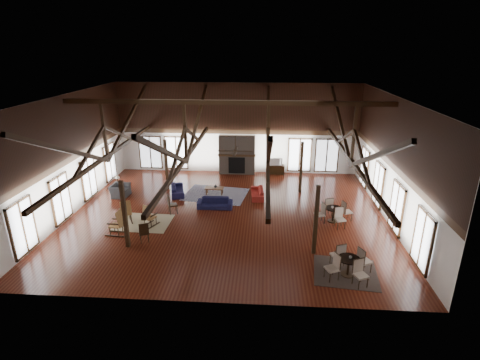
# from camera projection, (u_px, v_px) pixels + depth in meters

# --- Properties ---
(floor) EXTENTS (16.00, 16.00, 0.00)m
(floor) POSITION_uv_depth(u_px,v_px,m) (227.00, 215.00, 19.34)
(floor) COLOR #552112
(floor) RESTS_ON ground
(ceiling) EXTENTS (16.00, 14.00, 0.02)m
(ceiling) POSITION_uv_depth(u_px,v_px,m) (226.00, 97.00, 17.29)
(ceiling) COLOR black
(ceiling) RESTS_ON wall_back
(wall_back) EXTENTS (16.00, 0.02, 6.00)m
(wall_back) POSITION_uv_depth(u_px,v_px,m) (237.00, 129.00, 24.88)
(wall_back) COLOR white
(wall_back) RESTS_ON floor
(wall_front) EXTENTS (16.00, 0.02, 6.00)m
(wall_front) POSITION_uv_depth(u_px,v_px,m) (204.00, 223.00, 11.75)
(wall_front) COLOR white
(wall_front) RESTS_ON floor
(wall_left) EXTENTS (0.02, 14.00, 6.00)m
(wall_left) POSITION_uv_depth(u_px,v_px,m) (69.00, 156.00, 18.82)
(wall_left) COLOR white
(wall_left) RESTS_ON floor
(wall_right) EXTENTS (0.02, 14.00, 6.00)m
(wall_right) POSITION_uv_depth(u_px,v_px,m) (394.00, 162.00, 17.81)
(wall_right) COLOR white
(wall_right) RESTS_ON floor
(roof_truss) EXTENTS (15.60, 14.07, 3.14)m
(roof_truss) POSITION_uv_depth(u_px,v_px,m) (227.00, 139.00, 17.96)
(roof_truss) COLOR black
(roof_truss) RESTS_ON wall_back
(post_grid) EXTENTS (8.16, 7.16, 3.05)m
(post_grid) POSITION_uv_depth(u_px,v_px,m) (227.00, 187.00, 18.82)
(post_grid) COLOR black
(post_grid) RESTS_ON floor
(fireplace) EXTENTS (2.50, 0.69, 2.60)m
(fireplace) POSITION_uv_depth(u_px,v_px,m) (237.00, 155.00, 25.15)
(fireplace) COLOR #6A5D51
(fireplace) RESTS_ON floor
(ceiling_fan) EXTENTS (1.60, 1.60, 0.75)m
(ceiling_fan) POSITION_uv_depth(u_px,v_px,m) (235.00, 150.00, 17.09)
(ceiling_fan) COLOR black
(ceiling_fan) RESTS_ON roof_truss
(sofa_navy_front) EXTENTS (1.88, 0.75, 0.55)m
(sofa_navy_front) POSITION_uv_depth(u_px,v_px,m) (215.00, 203.00, 20.08)
(sofa_navy_front) COLOR #15153B
(sofa_navy_front) RESTS_ON floor
(sofa_navy_left) EXTENTS (1.93, 1.15, 0.53)m
(sofa_navy_left) POSITION_uv_depth(u_px,v_px,m) (177.00, 189.00, 21.97)
(sofa_navy_left) COLOR #18153B
(sofa_navy_left) RESTS_ON floor
(sofa_orange) EXTENTS (1.77, 0.81, 0.50)m
(sofa_orange) POSITION_uv_depth(u_px,v_px,m) (257.00, 193.00, 21.51)
(sofa_orange) COLOR #A3261F
(sofa_orange) RESTS_ON floor
(coffee_table) EXTENTS (1.11, 0.60, 0.41)m
(coffee_table) POSITION_uv_depth(u_px,v_px,m) (214.00, 188.00, 21.88)
(coffee_table) COLOR brown
(coffee_table) RESTS_ON floor
(vase) EXTENTS (0.22, 0.22, 0.18)m
(vase) POSITION_uv_depth(u_px,v_px,m) (215.00, 186.00, 21.85)
(vase) COLOR #B2B2B2
(vase) RESTS_ON coffee_table
(armchair) EXTENTS (1.13, 1.01, 0.70)m
(armchair) POSITION_uv_depth(u_px,v_px,m) (120.00, 190.00, 21.60)
(armchair) COLOR #2A2A2C
(armchair) RESTS_ON floor
(side_table_lamp) EXTENTS (0.43, 0.43, 1.10)m
(side_table_lamp) POSITION_uv_depth(u_px,v_px,m) (118.00, 185.00, 22.27)
(side_table_lamp) COLOR black
(side_table_lamp) RESTS_ON floor
(rocking_chair_a) EXTENTS (0.84, 1.01, 1.16)m
(rocking_chair_a) POSITION_uv_depth(u_px,v_px,m) (126.00, 212.00, 18.35)
(rocking_chair_a) COLOR #976639
(rocking_chair_a) RESTS_ON floor
(rocking_chair_b) EXTENTS (0.77, 0.96, 1.10)m
(rocking_chair_b) POSITION_uv_depth(u_px,v_px,m) (149.00, 216.00, 17.96)
(rocking_chair_b) COLOR #976639
(rocking_chair_b) RESTS_ON floor
(rocking_chair_c) EXTENTS (0.96, 0.56, 1.20)m
(rocking_chair_c) POSITION_uv_depth(u_px,v_px,m) (118.00, 223.00, 17.14)
(rocking_chair_c) COLOR #976639
(rocking_chair_c) RESTS_ON floor
(side_chair_a) EXTENTS (0.59, 0.59, 1.05)m
(side_chair_a) POSITION_uv_depth(u_px,v_px,m) (171.00, 203.00, 19.28)
(side_chair_a) COLOR black
(side_chair_a) RESTS_ON floor
(side_chair_b) EXTENTS (0.54, 0.54, 0.97)m
(side_chair_b) POSITION_uv_depth(u_px,v_px,m) (144.00, 231.00, 16.43)
(side_chair_b) COLOR black
(side_chair_b) RESTS_ON floor
(cafe_table_near) EXTENTS (1.95, 1.95, 1.01)m
(cafe_table_near) POSITION_uv_depth(u_px,v_px,m) (349.00, 263.00, 14.11)
(cafe_table_near) COLOR black
(cafe_table_near) RESTS_ON floor
(cafe_table_far) EXTENTS (1.96, 1.96, 1.00)m
(cafe_table_far) POSITION_uv_depth(u_px,v_px,m) (333.00, 212.00, 18.45)
(cafe_table_far) COLOR black
(cafe_table_far) RESTS_ON floor
(cup_near) EXTENTS (0.12, 0.12, 0.09)m
(cup_near) POSITION_uv_depth(u_px,v_px,m) (350.00, 257.00, 14.02)
(cup_near) COLOR #B2B2B2
(cup_near) RESTS_ON cafe_table_near
(cup_far) EXTENTS (0.16, 0.16, 0.10)m
(cup_far) POSITION_uv_depth(u_px,v_px,m) (332.00, 207.00, 18.34)
(cup_far) COLOR #B2B2B2
(cup_far) RESTS_ON cafe_table_far
(tv_console) EXTENTS (1.20, 0.45, 0.60)m
(tv_console) POSITION_uv_depth(u_px,v_px,m) (275.00, 169.00, 25.40)
(tv_console) COLOR black
(tv_console) RESTS_ON floor
(television) EXTENTS (0.90, 0.23, 0.51)m
(television) POSITION_uv_depth(u_px,v_px,m) (275.00, 162.00, 25.21)
(television) COLOR #B2B2B2
(television) RESTS_ON tv_console
(rug_tan) EXTENTS (2.70, 2.15, 0.01)m
(rug_tan) POSITION_uv_depth(u_px,v_px,m) (144.00, 222.00, 18.48)
(rug_tan) COLOR tan
(rug_tan) RESTS_ON floor
(rug_navy) EXTENTS (3.89, 3.15, 0.01)m
(rug_navy) POSITION_uv_depth(u_px,v_px,m) (216.00, 194.00, 21.94)
(rug_navy) COLOR #1B1B4C
(rug_navy) RESTS_ON floor
(rug_dark) EXTENTS (2.61, 2.42, 0.01)m
(rug_dark) POSITION_uv_depth(u_px,v_px,m) (345.00, 272.00, 14.45)
(rug_dark) COLOR black
(rug_dark) RESTS_ON floor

